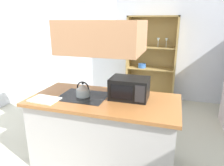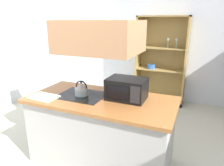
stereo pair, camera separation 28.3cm
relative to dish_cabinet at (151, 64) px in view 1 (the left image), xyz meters
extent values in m
cube|color=silver|center=(-0.08, 0.21, 0.50)|extent=(6.00, 0.12, 2.70)
cube|color=#B4B0AC|center=(-0.28, -2.48, -0.42)|extent=(1.75, 0.82, 0.86)
cube|color=#9F6130|center=(-0.28, -2.48, 0.03)|extent=(1.83, 0.90, 0.04)
cube|color=black|center=(-0.56, -2.48, 0.05)|extent=(0.60, 0.48, 0.00)
cube|color=#B67D53|center=(-0.28, -2.48, 0.80)|extent=(0.90, 0.70, 0.36)
cube|color=#A48448|center=(-0.52, -0.05, 0.11)|extent=(0.04, 0.40, 1.92)
cube|color=#A48448|center=(0.53, -0.05, 0.11)|extent=(0.04, 0.40, 1.92)
cube|color=#A48448|center=(0.00, -0.05, 1.06)|extent=(1.09, 0.40, 0.03)
cube|color=#A48448|center=(0.00, -0.05, -0.81)|extent=(1.09, 0.40, 0.08)
cube|color=#A48448|center=(0.00, 0.14, 0.11)|extent=(1.09, 0.02, 1.92)
cube|color=#A48448|center=(0.00, -0.05, -0.08)|extent=(1.01, 0.36, 0.02)
cube|color=#A48448|center=(0.00, -0.05, 0.40)|extent=(1.01, 0.36, 0.02)
cylinder|color=#3867AB|center=(-0.19, -0.10, -0.05)|extent=(0.18, 0.18, 0.05)
cylinder|color=#315FA4|center=(-0.19, -0.10, 0.00)|extent=(0.17, 0.17, 0.05)
cylinder|color=silver|center=(0.13, -0.09, 0.47)|extent=(0.01, 0.01, 0.12)
cone|color=silver|center=(0.13, -0.09, 0.57)|extent=(0.07, 0.07, 0.08)
cylinder|color=silver|center=(0.31, -0.09, 0.47)|extent=(0.01, 0.01, 0.12)
cone|color=silver|center=(0.31, -0.09, 0.57)|extent=(0.07, 0.07, 0.08)
cylinder|color=#B0C1C3|center=(-0.56, -2.48, 0.10)|extent=(0.17, 0.17, 0.10)
cone|color=beige|center=(-0.56, -2.48, 0.18)|extent=(0.17, 0.17, 0.06)
sphere|color=black|center=(-0.56, -2.48, 0.22)|extent=(0.03, 0.03, 0.03)
torus|color=black|center=(-0.56, -2.48, 0.16)|extent=(0.16, 0.02, 0.16)
cube|color=white|center=(-0.95, -2.75, 0.06)|extent=(0.35, 0.26, 0.02)
cube|color=black|center=(0.01, -2.37, 0.18)|extent=(0.46, 0.34, 0.26)
cube|color=black|center=(-0.04, -2.55, 0.18)|extent=(0.26, 0.01, 0.17)
cube|color=#262628|center=(0.17, -2.55, 0.18)|extent=(0.11, 0.01, 0.20)
camera|label=1|loc=(0.52, -4.73, 0.98)|focal=33.11mm
camera|label=2|loc=(0.78, -4.63, 0.98)|focal=33.11mm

